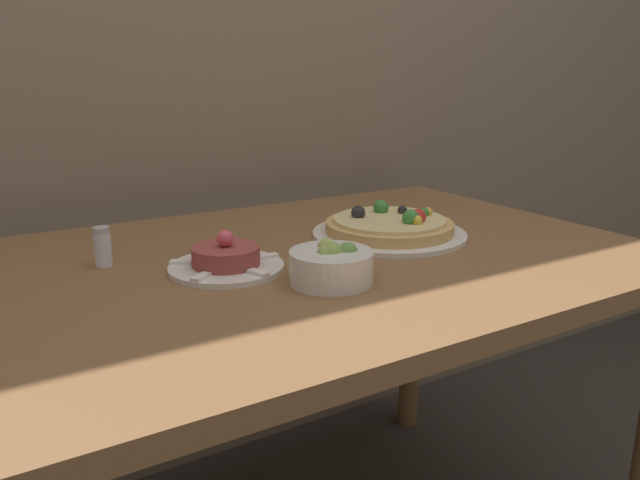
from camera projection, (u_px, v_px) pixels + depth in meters
name	position (u px, v px, depth m)	size (l,w,h in m)	color
dining_table	(324.00, 299.00, 1.23)	(1.22, 0.88, 0.75)	brown
pizza_plate	(390.00, 227.00, 1.31)	(0.32, 0.32, 0.07)	silver
tartare_plate	(226.00, 261.00, 1.09)	(0.20, 0.20, 0.07)	silver
small_bowl	(331.00, 265.00, 1.03)	(0.14, 0.14, 0.07)	silver
salt_shaker	(103.00, 247.00, 1.11)	(0.03, 0.03, 0.07)	silver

